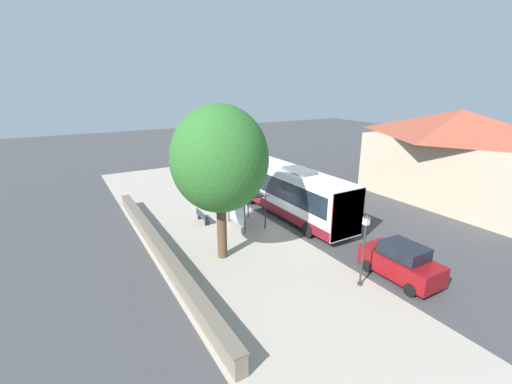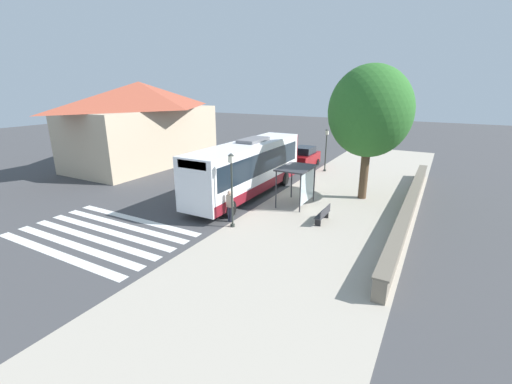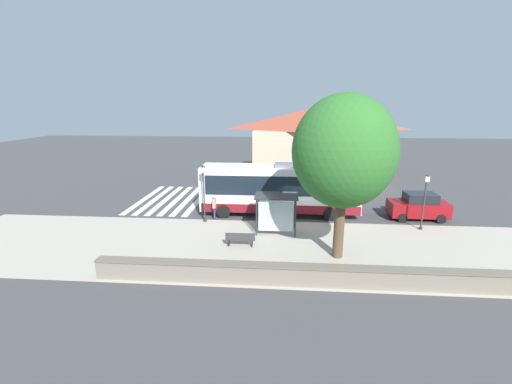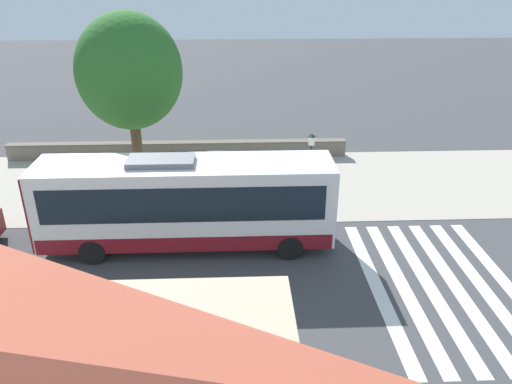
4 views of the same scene
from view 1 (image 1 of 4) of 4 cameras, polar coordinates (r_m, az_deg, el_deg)
The scene contains 13 objects.
ground_plane at distance 24.06m, azimuth 4.41°, elevation -5.91°, with size 120.00×120.00×0.00m, color #424244.
sidewalk_plaza at distance 22.01m, azimuth -5.38°, elevation -8.23°, with size 9.00×44.00×0.02m.
crosswalk_stripes at distance 35.20m, azimuth 1.09°, elevation 1.75°, with size 9.00×5.25×0.01m.
stone_wall at distance 20.61m, azimuth -15.78°, elevation -9.19°, with size 0.60×20.00×0.99m.
background_building at distance 32.75m, azimuth 30.24°, elevation 5.25°, with size 7.79×14.24×7.66m.
bus at distance 25.42m, azimuth 5.93°, elevation 0.11°, with size 2.69×11.60×3.85m.
bus_shelter at distance 23.60m, azimuth -1.96°, elevation -0.96°, with size 1.89×2.72×2.47m.
pedestrian at distance 28.64m, azimuth -2.23°, elevation 0.28°, with size 0.34×0.24×1.81m.
bench at distance 24.94m, azimuth -8.91°, elevation -4.03°, with size 0.40×1.71×0.88m.
street_lamp_near at distance 28.54m, azimuth -3.78°, elevation 2.98°, with size 0.28×0.28×4.05m.
street_lamp_far at distance 17.29m, azimuth 17.54°, elevation -8.30°, with size 0.28×0.28×3.75m.
shade_tree at distance 18.27m, azimuth -6.08°, elevation 5.40°, with size 5.24×5.24×8.64m.
parked_car_behind_bus at distance 19.15m, azimuth 23.03°, elevation -10.70°, with size 1.98×4.00×1.91m.
Camera 1 is at (-12.75, -18.06, 9.51)m, focal length 24.00 mm.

